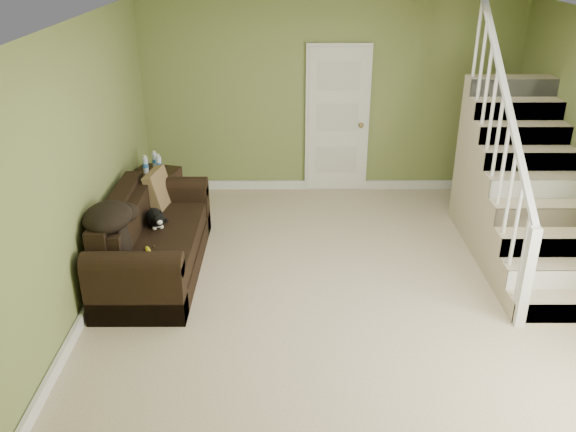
{
  "coord_description": "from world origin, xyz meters",
  "views": [
    {
      "loc": [
        -0.59,
        -5.3,
        3.26
      ],
      "look_at": [
        -0.57,
        0.11,
        0.77
      ],
      "focal_mm": 38.0,
      "sensor_mm": 36.0,
      "label": 1
    }
  ],
  "objects_px": {
    "side_table": "(156,194)",
    "sofa": "(151,244)",
    "cat": "(155,218)",
    "banana": "(148,250)"
  },
  "relations": [
    {
      "from": "sofa",
      "to": "side_table",
      "type": "relative_size",
      "value": 2.48
    },
    {
      "from": "sofa",
      "to": "banana",
      "type": "xyz_separation_m",
      "value": [
        0.07,
        -0.44,
        0.16
      ]
    },
    {
      "from": "side_table",
      "to": "banana",
      "type": "distance_m",
      "value": 1.85
    },
    {
      "from": "side_table",
      "to": "sofa",
      "type": "bearing_deg",
      "value": -81.24
    },
    {
      "from": "side_table",
      "to": "cat",
      "type": "relative_size",
      "value": 1.71
    },
    {
      "from": "sofa",
      "to": "cat",
      "type": "relative_size",
      "value": 4.24
    },
    {
      "from": "sofa",
      "to": "side_table",
      "type": "distance_m",
      "value": 1.4
    },
    {
      "from": "sofa",
      "to": "cat",
      "type": "xyz_separation_m",
      "value": [
        0.03,
        0.16,
        0.23
      ]
    },
    {
      "from": "cat",
      "to": "banana",
      "type": "relative_size",
      "value": 2.9
    },
    {
      "from": "sofa",
      "to": "banana",
      "type": "bearing_deg",
      "value": -80.5
    }
  ]
}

